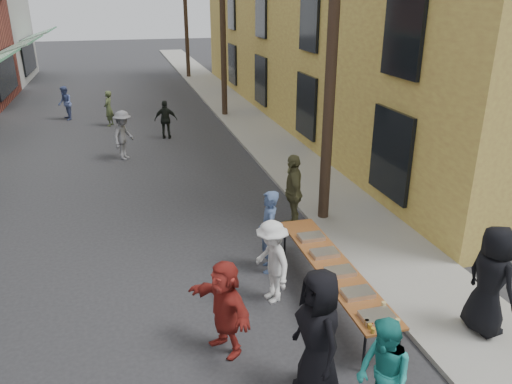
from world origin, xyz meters
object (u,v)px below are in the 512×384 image
catering_tray_sausage (377,316)px  guest_front_c (383,376)px  server (491,281)px  utility_pole_near (333,34)px  utility_pole_mid (223,15)px  guest_front_a (318,335)px  utility_pole_far (185,8)px  serving_table (333,267)px

catering_tray_sausage → guest_front_c: bearing=-114.5°
server → catering_tray_sausage: bearing=85.8°
utility_pole_near → utility_pole_mid: 12.00m
guest_front_a → server: bearing=91.5°
utility_pole_far → guest_front_c: (-1.77, -30.22, -3.69)m
utility_pole_near → guest_front_a: 6.89m
utility_pole_far → guest_front_a: utility_pole_far is taller
utility_pole_near → serving_table: (-1.23, -3.38, -3.79)m
utility_pole_mid → guest_front_c: 18.67m
catering_tray_sausage → guest_front_a: 1.21m
server → guest_front_c: bearing=110.0°
guest_front_a → serving_table: bearing=144.4°
utility_pole_far → serving_table: (-1.23, -27.38, -3.79)m
utility_pole_near → catering_tray_sausage: size_ratio=18.00×
utility_pole_far → serving_table: 27.67m
serving_table → catering_tray_sausage: catering_tray_sausage is taller
serving_table → server: bearing=-37.9°
serving_table → guest_front_a: 2.36m
utility_pole_near → utility_pole_far: 24.00m
guest_front_c → server: bearing=114.3°
utility_pole_near → guest_front_c: bearing=-105.9°
guest_front_a → server: (3.15, 0.48, 0.06)m
catering_tray_sausage → utility_pole_far: bearing=87.6°
utility_pole_mid → guest_front_a: size_ratio=4.58×
guest_front_a → utility_pole_mid: bearing=165.3°
serving_table → server: size_ratio=2.12×
guest_front_c → server: 2.87m
utility_pole_near → guest_front_a: utility_pole_near is taller
utility_pole_near → server: size_ratio=4.77×
utility_pole_far → catering_tray_sausage: bearing=-92.4°
catering_tray_sausage → utility_pole_near: bearing=76.3°
utility_pole_near → guest_front_c: 7.45m
utility_pole_far → guest_front_a: bearing=-94.6°
utility_pole_near → utility_pole_far: size_ratio=1.00×
utility_pole_near → utility_pole_mid: same height
utility_pole_mid → utility_pole_near: bearing=-90.0°
serving_table → catering_tray_sausage: bearing=-90.0°
serving_table → server: 2.60m
utility_pole_mid → guest_front_a: 17.95m
serving_table → utility_pole_mid: bearing=85.4°
guest_front_a → utility_pole_near: bearing=149.6°
utility_pole_near → serving_table: utility_pole_near is taller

